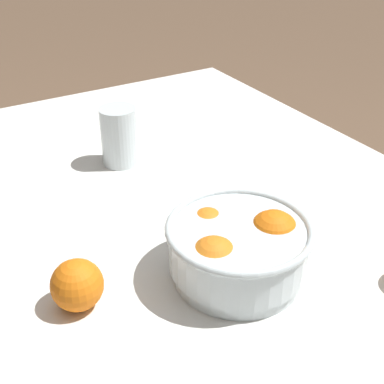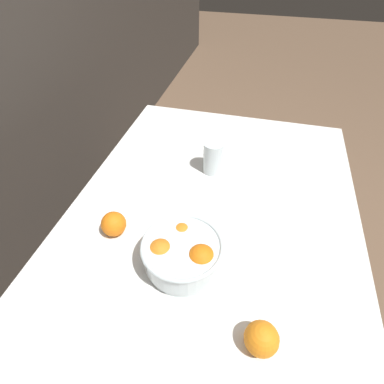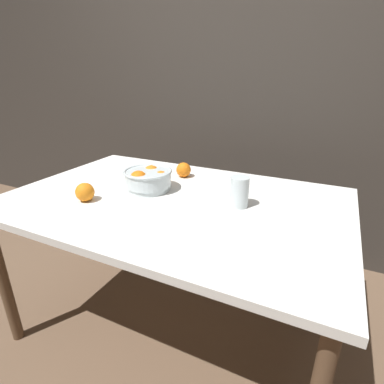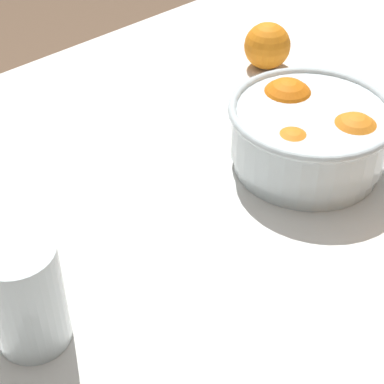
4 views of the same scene
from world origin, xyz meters
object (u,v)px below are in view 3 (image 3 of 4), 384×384
(fruit_bowl, at_px, (148,179))
(orange_loose_front, at_px, (184,170))
(orange_loose_near_bowl, at_px, (85,192))
(juice_glass, at_px, (239,194))

(fruit_bowl, height_order, orange_loose_front, fruit_bowl)
(fruit_bowl, height_order, orange_loose_near_bowl, fruit_bowl)
(orange_loose_front, bearing_deg, fruit_bowl, -104.61)
(orange_loose_front, bearing_deg, juice_glass, -32.08)
(juice_glass, height_order, orange_loose_front, juice_glass)
(orange_loose_near_bowl, distance_m, orange_loose_front, 0.52)
(fruit_bowl, relative_size, orange_loose_near_bowl, 2.82)
(fruit_bowl, distance_m, orange_loose_near_bowl, 0.29)
(juice_glass, bearing_deg, orange_loose_near_bowl, -159.18)
(orange_loose_near_bowl, bearing_deg, juice_glass, 20.82)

